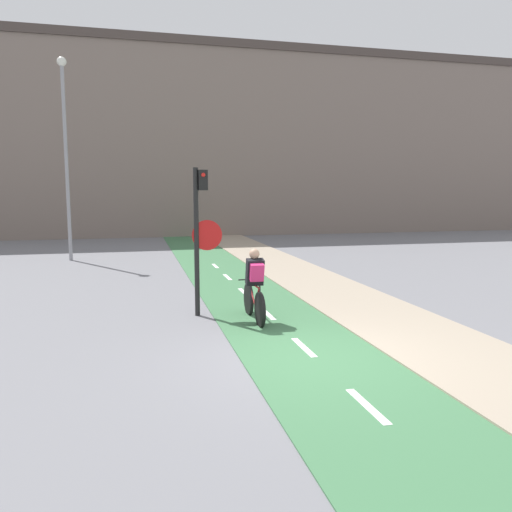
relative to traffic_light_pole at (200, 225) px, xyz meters
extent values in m
plane|color=slate|center=(1.45, -3.31, -2.02)|extent=(120.00, 120.00, 0.00)
cube|color=#3D7047|center=(1.45, -3.31, -2.01)|extent=(2.44, 60.00, 0.02)
cube|color=white|center=(1.45, -5.31, -2.00)|extent=(0.12, 1.10, 0.00)
cube|color=white|center=(1.45, -2.81, -2.00)|extent=(0.12, 1.10, 0.00)
cube|color=white|center=(1.45, -0.31, -2.00)|extent=(0.12, 1.10, 0.00)
cube|color=white|center=(1.45, 2.19, -2.00)|extent=(0.12, 1.10, 0.00)
cube|color=white|center=(1.45, 4.69, -2.00)|extent=(0.12, 1.10, 0.00)
cube|color=white|center=(1.45, 7.19, -2.00)|extent=(0.12, 1.10, 0.00)
cube|color=gray|center=(3.87, -3.31, -2.00)|extent=(2.40, 60.00, 0.05)
cube|color=slate|center=(1.45, 22.20, 3.65)|extent=(60.00, 5.00, 11.34)
cube|color=#473D38|center=(1.45, 22.20, 9.57)|extent=(60.00, 5.20, 0.50)
cylinder|color=black|center=(-0.08, 0.00, -0.39)|extent=(0.11, 0.11, 3.27)
cube|color=black|center=(0.07, 0.00, 0.98)|extent=(0.20, 0.20, 0.44)
sphere|color=red|center=(0.07, -0.11, 1.09)|extent=(0.09, 0.09, 0.09)
cone|color=red|center=(0.15, 0.00, -0.22)|extent=(0.67, 0.01, 0.67)
cone|color=silver|center=(0.15, 0.00, -0.22)|extent=(0.60, 0.02, 0.60)
cylinder|color=gray|center=(-3.95, 10.25, 1.78)|extent=(0.14, 0.14, 7.61)
sphere|color=silver|center=(-3.95, 10.25, 5.70)|extent=(0.36, 0.36, 0.36)
cylinder|color=black|center=(1.05, -1.25, -1.66)|extent=(0.07, 0.72, 0.72)
cylinder|color=black|center=(1.05, -0.20, -1.66)|extent=(0.07, 0.72, 0.72)
cylinder|color=maroon|center=(1.05, -0.53, -1.47)|extent=(0.04, 0.67, 0.44)
cylinder|color=maroon|center=(1.05, -1.01, -1.46)|extent=(0.04, 0.35, 0.47)
cylinder|color=maroon|center=(1.05, -0.68, -1.25)|extent=(0.04, 0.97, 0.07)
cylinder|color=maroon|center=(1.05, -1.05, -1.67)|extent=(0.04, 0.40, 0.05)
cylinder|color=black|center=(1.05, -0.20, -1.22)|extent=(0.46, 0.03, 0.03)
cube|color=black|center=(1.05, -0.80, -0.95)|extent=(0.36, 0.31, 0.59)
sphere|color=tan|center=(1.05, -0.76, -0.57)|extent=(0.22, 0.22, 0.22)
cylinder|color=#232328|center=(0.95, -0.84, -1.41)|extent=(0.04, 0.07, 0.45)
cylinder|color=#232328|center=(1.15, -0.84, -1.41)|extent=(0.04, 0.07, 0.45)
cube|color=#DB286B|center=(1.05, -0.98, -0.93)|extent=(0.28, 0.23, 0.39)
camera|label=1|loc=(-1.38, -10.91, 0.74)|focal=35.00mm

